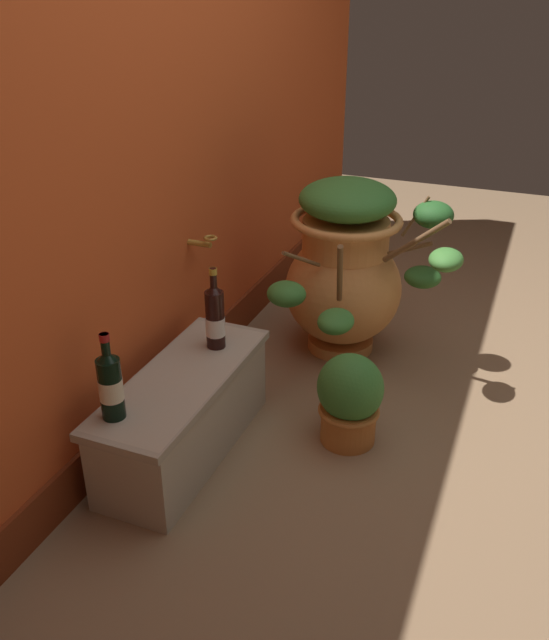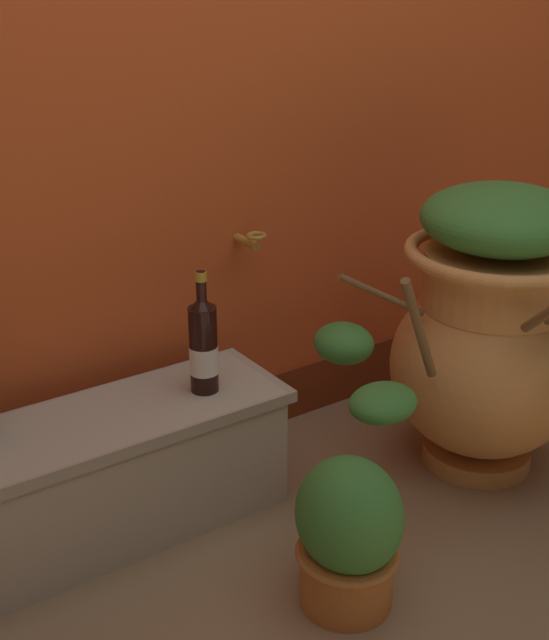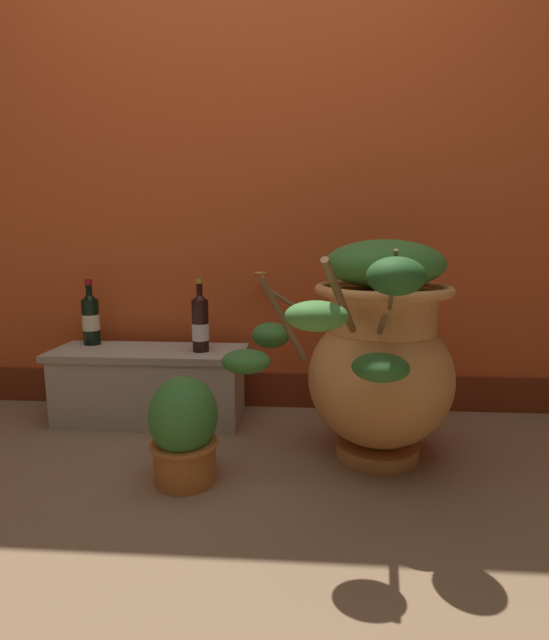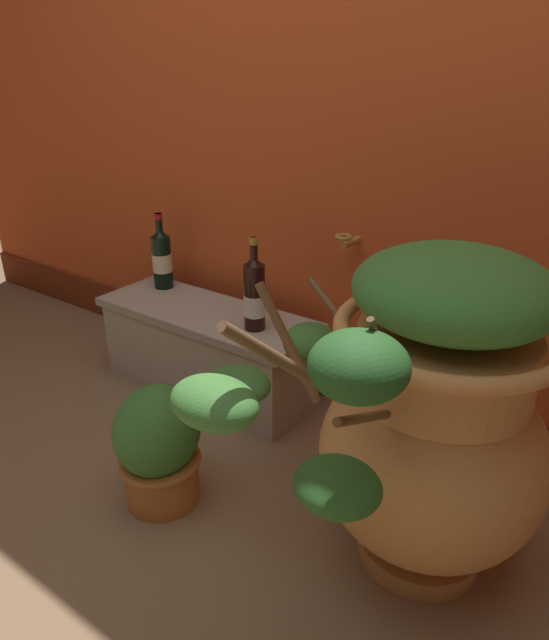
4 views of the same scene
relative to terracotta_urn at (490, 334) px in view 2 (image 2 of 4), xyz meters
name	(u,v)px [view 2 (image 2 of 4)]	position (x,y,z in m)	size (l,w,h in m)	color
terracotta_urn	(490,334)	(0.00, 0.00, 0.00)	(0.83, 0.80, 0.82)	#D68E4C
stone_ledge	(120,466)	(-0.96, 0.31, -0.23)	(0.86, 0.32, 0.33)	#B2A893
wine_bottle_middle	(203,344)	(-0.72, 0.29, 0.05)	(0.07, 0.07, 0.32)	black
potted_shrub	(348,534)	(-0.67, -0.23, -0.23)	(0.23, 0.25, 0.37)	#C17033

